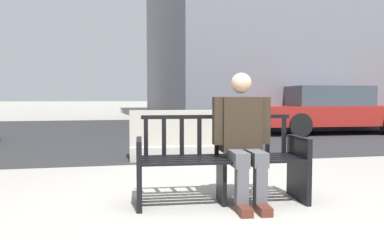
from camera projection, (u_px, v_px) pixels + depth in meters
name	position (u px, v px, depth m)	size (l,w,h in m)	color
ground_plane	(201.00, 216.00, 3.35)	(200.00, 200.00, 0.00)	gray
street_asphalt	(140.00, 131.00, 11.86)	(120.00, 12.00, 0.01)	#28282B
street_bench	(221.00, 163.00, 3.79)	(1.72, 0.63, 0.88)	black
seated_person	(243.00, 135.00, 3.75)	(0.59, 0.74, 1.31)	#2D2319
jersey_barrier_centre	(187.00, 139.00, 6.55)	(2.02, 0.75, 0.84)	#9E998E
car_sedan_mid	(329.00, 110.00, 11.13)	(4.51, 2.17, 1.39)	maroon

